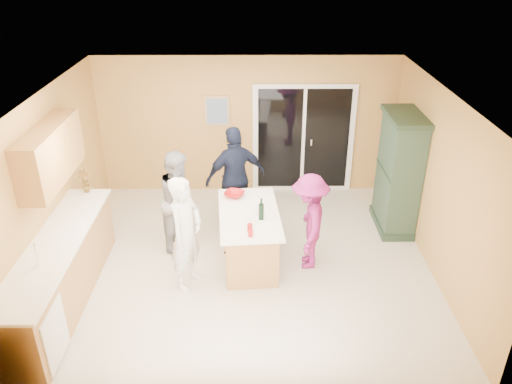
{
  "coord_description": "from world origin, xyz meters",
  "views": [
    {
      "loc": [
        0.12,
        -6.31,
        4.43
      ],
      "look_at": [
        0.15,
        0.1,
        1.15
      ],
      "focal_mm": 35.0,
      "sensor_mm": 36.0,
      "label": 1
    }
  ],
  "objects_px": {
    "woman_white": "(186,234)",
    "woman_magenta": "(309,222)",
    "green_hutch": "(399,174)",
    "woman_grey": "(180,200)",
    "kitchen_island": "(249,239)",
    "woman_navy": "(236,178)"
  },
  "relations": [
    {
      "from": "kitchen_island",
      "to": "woman_navy",
      "type": "xyz_separation_m",
      "value": [
        -0.23,
        1.11,
        0.49
      ]
    },
    {
      "from": "green_hutch",
      "to": "woman_magenta",
      "type": "relative_size",
      "value": 1.35
    },
    {
      "from": "woman_magenta",
      "to": "green_hutch",
      "type": "bearing_deg",
      "value": 131.01
    },
    {
      "from": "woman_white",
      "to": "woman_magenta",
      "type": "bearing_deg",
      "value": -51.15
    },
    {
      "from": "green_hutch",
      "to": "woman_magenta",
      "type": "height_order",
      "value": "green_hutch"
    },
    {
      "from": "green_hutch",
      "to": "woman_white",
      "type": "xyz_separation_m",
      "value": [
        -3.3,
        -1.6,
        -0.14
      ]
    },
    {
      "from": "woman_grey",
      "to": "woman_navy",
      "type": "distance_m",
      "value": 1.06
    },
    {
      "from": "green_hutch",
      "to": "woman_grey",
      "type": "height_order",
      "value": "green_hutch"
    },
    {
      "from": "woman_grey",
      "to": "woman_navy",
      "type": "height_order",
      "value": "woman_navy"
    },
    {
      "from": "woman_grey",
      "to": "woman_navy",
      "type": "xyz_separation_m",
      "value": [
        0.85,
        0.63,
        0.08
      ]
    },
    {
      "from": "kitchen_island",
      "to": "woman_grey",
      "type": "height_order",
      "value": "woman_grey"
    },
    {
      "from": "kitchen_island",
      "to": "green_hutch",
      "type": "relative_size",
      "value": 0.83
    },
    {
      "from": "woman_navy",
      "to": "woman_grey",
      "type": "bearing_deg",
      "value": 13.84
    },
    {
      "from": "green_hutch",
      "to": "woman_navy",
      "type": "relative_size",
      "value": 1.13
    },
    {
      "from": "kitchen_island",
      "to": "woman_grey",
      "type": "bearing_deg",
      "value": 151.44
    },
    {
      "from": "kitchen_island",
      "to": "woman_navy",
      "type": "bearing_deg",
      "value": 97.21
    },
    {
      "from": "kitchen_island",
      "to": "woman_magenta",
      "type": "xyz_separation_m",
      "value": [
        0.88,
        -0.09,
        0.34
      ]
    },
    {
      "from": "woman_white",
      "to": "woman_magenta",
      "type": "height_order",
      "value": "woman_white"
    },
    {
      "from": "green_hutch",
      "to": "woman_magenta",
      "type": "bearing_deg",
      "value": -144.25
    },
    {
      "from": "kitchen_island",
      "to": "woman_grey",
      "type": "xyz_separation_m",
      "value": [
        -1.08,
        0.48,
        0.41
      ]
    },
    {
      "from": "green_hutch",
      "to": "woman_grey",
      "type": "distance_m",
      "value": 3.57
    },
    {
      "from": "woman_white",
      "to": "woman_navy",
      "type": "height_order",
      "value": "woman_navy"
    }
  ]
}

